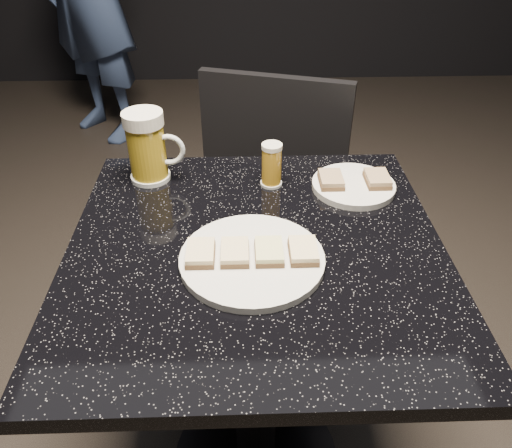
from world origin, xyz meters
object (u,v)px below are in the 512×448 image
object	(u,v)px
chair	(263,220)
table	(256,334)
plate_large	(252,259)
plate_small	(353,186)
beer_mug	(148,147)
beer_tumbler	(272,165)

from	to	relation	value
chair	table	bearing A→B (deg)	-94.44
plate_large	chair	bearing A→B (deg)	84.97
plate_large	plate_small	distance (m)	0.33
beer_mug	plate_large	bearing A→B (deg)	-53.99
plate_small	plate_large	bearing A→B (deg)	-133.25
plate_small	chair	distance (m)	0.39
table	beer_mug	size ratio (longest dim) A/B	4.75
plate_large	plate_small	world-z (taller)	same
plate_large	chair	size ratio (longest dim) A/B	0.29
beer_mug	chair	size ratio (longest dim) A/B	0.18
plate_large	beer_mug	xyz separation A→B (m)	(-0.22, 0.30, 0.07)
plate_small	chair	size ratio (longest dim) A/B	0.20
plate_large	beer_mug	distance (m)	0.38
plate_small	beer_mug	bearing A→B (deg)	172.59
plate_large	beer_tumbler	xyz separation A→B (m)	(0.05, 0.27, 0.04)
chair	beer_mug	bearing A→B (deg)	-145.70
plate_small	table	size ratio (longest dim) A/B	0.24
plate_large	table	xyz separation A→B (m)	(0.01, 0.05, -0.25)
plate_large	chair	distance (m)	0.54
plate_small	beer_mug	xyz separation A→B (m)	(-0.45, 0.06, 0.07)
beer_tumbler	chair	world-z (taller)	chair
beer_mug	chair	bearing A→B (deg)	34.30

